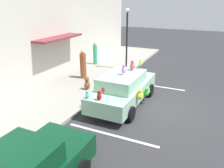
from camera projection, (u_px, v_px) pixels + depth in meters
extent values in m
plane|color=#2D2D30|center=(159.00, 107.00, 10.55)|extent=(60.00, 60.00, 0.00)
cube|color=gray|center=(69.00, 89.00, 12.51)|extent=(24.00, 4.00, 0.15)
cube|color=beige|center=(32.00, 29.00, 12.27)|extent=(24.00, 0.30, 6.40)
cube|color=brown|center=(58.00, 38.00, 13.46)|extent=(3.60, 1.10, 0.12)
cube|color=silver|center=(153.00, 86.00, 13.14)|extent=(0.12, 3.60, 0.01)
cube|color=silver|center=(111.00, 135.00, 8.37)|extent=(0.12, 3.60, 0.01)
cube|color=#96C9A9|center=(124.00, 91.00, 10.68)|extent=(4.57, 1.79, 0.68)
cube|color=#96C9A9|center=(122.00, 80.00, 10.27)|extent=(2.37, 1.58, 0.56)
cylinder|color=black|center=(118.00, 85.00, 12.35)|extent=(0.64, 0.22, 0.64)
cylinder|color=black|center=(150.00, 90.00, 11.64)|extent=(0.64, 0.22, 0.64)
cylinder|color=black|center=(92.00, 106.00, 9.95)|extent=(0.64, 0.22, 0.64)
cylinder|color=black|center=(131.00, 114.00, 9.24)|extent=(0.64, 0.22, 0.64)
ellipsoid|color=#7FB340|center=(102.00, 85.00, 10.01)|extent=(0.26, 0.22, 0.31)
sphere|color=#7FB340|center=(102.00, 81.00, 9.94)|extent=(0.17, 0.17, 0.17)
ellipsoid|color=#46E78E|center=(148.00, 92.00, 11.04)|extent=(0.19, 0.16, 0.23)
sphere|color=#46E78E|center=(149.00, 89.00, 10.98)|extent=(0.12, 0.12, 0.12)
ellipsoid|color=#C266EB|center=(124.00, 70.00, 10.01)|extent=(0.24, 0.20, 0.29)
sphere|color=#C266EB|center=(124.00, 66.00, 9.94)|extent=(0.16, 0.16, 0.16)
ellipsoid|color=#32901D|center=(147.00, 94.00, 10.71)|extent=(0.25, 0.20, 0.29)
sphere|color=#32901D|center=(147.00, 90.00, 10.64)|extent=(0.16, 0.16, 0.16)
ellipsoid|color=yellow|center=(140.00, 96.00, 9.66)|extent=(0.29, 0.23, 0.34)
sphere|color=yellow|center=(140.00, 91.00, 9.58)|extent=(0.18, 0.18, 0.18)
ellipsoid|color=#595DE8|center=(107.00, 88.00, 9.85)|extent=(0.19, 0.16, 0.23)
sphere|color=#595DE8|center=(107.00, 84.00, 9.79)|extent=(0.12, 0.12, 0.12)
ellipsoid|color=gold|center=(124.00, 70.00, 12.31)|extent=(0.21, 0.17, 0.24)
sphere|color=gold|center=(124.00, 67.00, 12.26)|extent=(0.13, 0.13, 0.13)
ellipsoid|color=#44EB7A|center=(123.00, 76.00, 11.27)|extent=(0.22, 0.18, 0.26)
sphere|color=#44EB7A|center=(123.00, 73.00, 11.21)|extent=(0.14, 0.14, 0.14)
ellipsoid|color=#A51111|center=(99.00, 97.00, 8.88)|extent=(0.23, 0.18, 0.27)
sphere|color=#A51111|center=(99.00, 92.00, 8.81)|extent=(0.14, 0.14, 0.14)
ellipsoid|color=maroon|center=(142.00, 75.00, 11.39)|extent=(0.24, 0.19, 0.28)
sphere|color=maroon|center=(143.00, 71.00, 11.33)|extent=(0.15, 0.15, 0.15)
ellipsoid|color=tan|center=(141.00, 78.00, 11.02)|extent=(0.22, 0.18, 0.26)
sphere|color=tan|center=(141.00, 74.00, 10.96)|extent=(0.14, 0.14, 0.14)
ellipsoid|color=olive|center=(114.00, 89.00, 9.72)|extent=(0.18, 0.14, 0.21)
sphere|color=olive|center=(114.00, 86.00, 9.67)|extent=(0.11, 0.11, 0.11)
ellipsoid|color=brown|center=(126.00, 70.00, 12.31)|extent=(0.15, 0.13, 0.18)
sphere|color=brown|center=(127.00, 68.00, 12.27)|extent=(0.10, 0.10, 0.10)
ellipsoid|color=teal|center=(108.00, 88.00, 9.72)|extent=(0.26, 0.21, 0.30)
sphere|color=teal|center=(108.00, 83.00, 9.65)|extent=(0.16, 0.16, 0.16)
ellipsoid|color=#A73F3E|center=(132.00, 67.00, 10.69)|extent=(0.26, 0.22, 0.31)
sphere|color=#A73F3E|center=(132.00, 62.00, 10.61)|extent=(0.17, 0.17, 0.17)
ellipsoid|color=red|center=(104.00, 89.00, 9.52)|extent=(0.28, 0.23, 0.33)
sphere|color=red|center=(104.00, 84.00, 9.45)|extent=(0.18, 0.18, 0.18)
ellipsoid|color=#A0C937|center=(141.00, 63.00, 10.91)|extent=(0.19, 0.16, 0.23)
sphere|color=#A0C937|center=(141.00, 60.00, 10.86)|extent=(0.12, 0.12, 0.12)
ellipsoid|color=#3DDE8D|center=(129.00, 90.00, 9.67)|extent=(0.17, 0.14, 0.20)
sphere|color=#3DDE8D|center=(129.00, 87.00, 9.62)|extent=(0.11, 0.11, 0.11)
ellipsoid|color=#4EAFC1|center=(87.00, 96.00, 9.02)|extent=(0.19, 0.15, 0.22)
sphere|color=#4EAFC1|center=(87.00, 92.00, 8.97)|extent=(0.12, 0.12, 0.12)
cylinder|color=black|center=(33.00, 154.00, 6.84)|extent=(0.64, 0.22, 0.64)
ellipsoid|color=brown|center=(87.00, 85.00, 12.15)|extent=(0.36, 0.30, 0.45)
sphere|color=brown|center=(87.00, 80.00, 12.04)|extent=(0.25, 0.25, 0.25)
sphere|color=brown|center=(86.00, 79.00, 11.93)|extent=(0.10, 0.10, 0.10)
sphere|color=brown|center=(88.00, 78.00, 12.08)|extent=(0.10, 0.10, 0.10)
cylinder|color=black|center=(127.00, 42.00, 15.21)|extent=(0.12, 0.12, 3.73)
sphere|color=#EAEACC|center=(127.00, 10.00, 14.51)|extent=(0.28, 0.28, 0.28)
cylinder|color=#37AB7A|center=(95.00, 55.00, 16.73)|extent=(0.32, 0.32, 1.41)
sphere|color=tan|center=(95.00, 44.00, 16.45)|extent=(0.21, 0.21, 0.21)
cylinder|color=brown|center=(83.00, 66.00, 13.74)|extent=(0.37, 0.37, 1.50)
sphere|color=tan|center=(82.00, 52.00, 13.43)|extent=(0.25, 0.25, 0.25)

